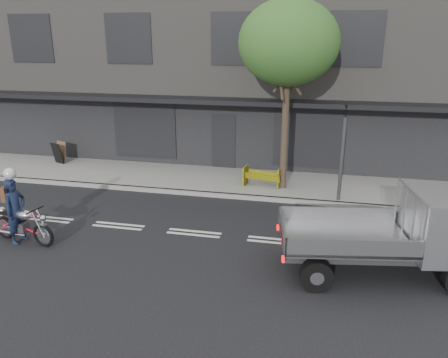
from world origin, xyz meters
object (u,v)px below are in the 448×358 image
Objects in this scene: street_tree at (289,43)px; construction_barrier at (262,178)px; motorcycle at (22,224)px; flatbed_ute at (428,227)px; sandwich_board at (57,153)px; rider at (16,211)px; traffic_light_pole at (342,158)px.

street_tree is 4.80m from construction_barrier.
flatbed_ute reaches higher than motorcycle.
construction_barrier is at bearing 52.45° from motorcycle.
flatbed_ute is 5.35× the size of sandwich_board.
rider is at bearing 173.29° from flatbed_ute.
flatbed_ute is at bearing -47.43° from construction_barrier.
rider is 0.37× the size of flatbed_ute.
motorcycle is (-6.70, -5.76, -4.72)m from street_tree.
street_tree is 9.95m from rider.
rider reaches higher than construction_barrier.
street_tree is at bearing 15.61° from construction_barrier.
traffic_light_pole is 0.71× the size of flatbed_ute.
rider is (-8.85, -4.91, -0.72)m from traffic_light_pole.
traffic_light_pole is 2.54× the size of construction_barrier.
construction_barrier is at bearing 14.90° from sandwich_board.
rider is 2.00× the size of sandwich_board.
traffic_light_pole reaches higher than sandwich_board.
sandwich_board is (-11.94, 1.91, -1.04)m from traffic_light_pole.
motorcycle is at bearing -150.54° from traffic_light_pole.
street_tree reaches higher than sandwich_board.
construction_barrier is (5.95, 5.55, -0.02)m from motorcycle.
street_tree reaches higher than motorcycle.
sandwich_board is (-9.94, 1.06, -4.66)m from street_tree.
street_tree is 10.02m from motorcycle.
flatbed_ute reaches higher than sandwich_board.
construction_barrier is (-4.61, 5.02, -0.71)m from flatbed_ute.
street_tree is at bearing 116.83° from flatbed_ute.
motorcycle is (-8.70, -4.91, -1.10)m from traffic_light_pole.
construction_barrier is 1.49× the size of sandwich_board.
traffic_light_pole is 4.77m from flatbed_ute.
traffic_light_pole is 3.04m from construction_barrier.
construction_barrier is (-0.75, -0.21, -4.74)m from street_tree.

